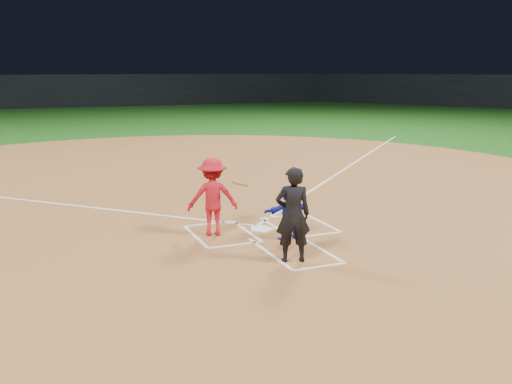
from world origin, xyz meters
name	(u,v)px	position (x,y,z in m)	size (l,w,h in m)	color
ground	(261,230)	(0.00, 0.00, 0.00)	(120.00, 120.00, 0.00)	#144912
home_plate_dirt	(190,183)	(0.00, 6.00, 0.01)	(28.00, 28.00, 0.01)	brown
stadium_wall_far	(73,91)	(0.00, 48.00, 1.60)	(80.00, 1.20, 3.20)	black
home_plate	(261,229)	(0.00, 0.00, 0.02)	(0.60, 0.60, 0.02)	white
catcher	(289,212)	(0.25, -0.93, 0.61)	(1.12, 0.36, 1.20)	#1520AC
umpire	(293,215)	(-0.32, -2.30, 0.94)	(0.68, 0.44, 1.85)	black
chalk_markings	(196,187)	(0.00, 5.29, 0.01)	(28.35, 17.32, 0.01)	white
batter_at_plate	(213,197)	(-1.17, 0.02, 0.88)	(1.53, 0.91, 1.73)	red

